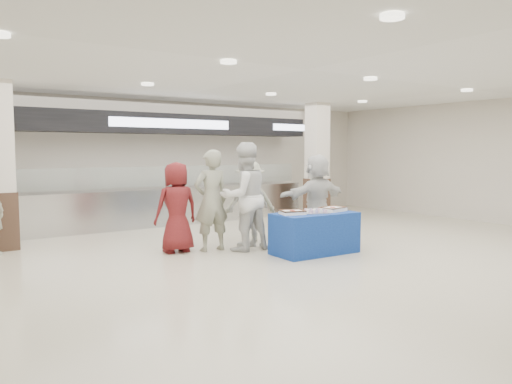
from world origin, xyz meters
TOP-DOWN VIEW (x-y plane):
  - ground at (0.00, 0.00)m, footprint 14.00×14.00m
  - serving_line at (0.00, 5.40)m, footprint 8.70×0.85m
  - column_right at (4.00, 4.20)m, footprint 0.55×0.55m
  - display_table at (0.65, 0.51)m, footprint 1.58×0.84m
  - sheet_cake_left at (0.18, 0.57)m, footprint 0.49×0.43m
  - sheet_cake_right at (1.09, 0.51)m, footprint 0.50×0.42m
  - cupcake_tray at (0.64, 0.47)m, footprint 0.53×0.45m
  - civilian_maroon at (-1.37, 2.05)m, footprint 0.84×0.56m
  - soldier_a at (-0.77, 1.81)m, footprint 0.72×0.50m
  - chef_tall at (-0.24, 1.50)m, footprint 1.00×0.79m
  - chef_short at (-0.01, 1.68)m, footprint 0.94×0.47m
  - soldier_b at (0.41, 2.25)m, footprint 1.23×1.01m
  - civilian_white at (1.58, 1.49)m, footprint 1.69×0.58m

SIDE VIEW (x-z plane):
  - ground at x=0.00m, z-range 0.00..0.00m
  - display_table at x=0.65m, z-range 0.00..0.75m
  - chef_short at x=-0.01m, z-range 0.00..1.55m
  - cupcake_tray at x=0.64m, z-range 0.75..0.82m
  - sheet_cake_left at x=0.18m, z-range 0.75..0.84m
  - sheet_cake_right at x=1.09m, z-range 0.75..0.85m
  - soldier_b at x=0.41m, z-range 0.00..1.66m
  - civilian_maroon at x=-1.37m, z-range 0.00..1.68m
  - civilian_white at x=1.58m, z-range 0.00..1.81m
  - soldier_a at x=-0.77m, z-range 0.00..1.90m
  - chef_tall at x=-0.24m, z-range 0.00..2.04m
  - serving_line at x=0.00m, z-range -0.24..2.56m
  - column_right at x=4.00m, z-range -0.07..3.13m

